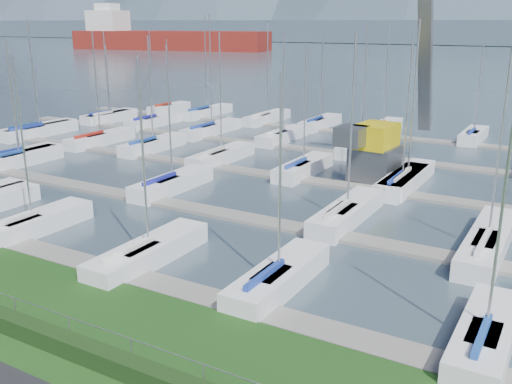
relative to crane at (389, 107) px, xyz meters
The scene contains 6 objects.
hedge 30.49m from the crane, 92.72° to the right, with size 80.00×0.70×0.70m, color #193212.
fence 29.96m from the crane, 92.75° to the right, with size 0.04×0.04×80.00m, color gray.
docks 6.79m from the crane, 111.37° to the right, with size 90.00×41.60×0.25m.
crane is the anchor object (origin of this frame).
cargo_ship_west 216.35m from the crane, 133.62° to the left, with size 88.12×32.27×21.50m.
sailboat_fleet 5.90m from the crane, 168.72° to the right, with size 75.17×49.59×12.95m.
Camera 1 is at (14.24, -12.70, 11.57)m, focal length 40.00 mm.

